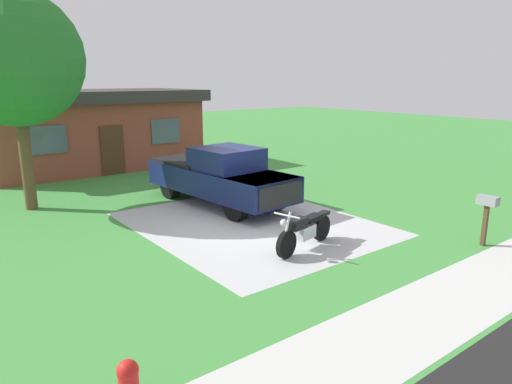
# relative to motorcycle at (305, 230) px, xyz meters

# --- Properties ---
(ground_plane) EXTENTS (80.00, 80.00, 0.00)m
(ground_plane) POSITION_rel_motorcycle_xyz_m (0.19, 2.36, -0.47)
(ground_plane) COLOR #418E3D
(driveway_pad) EXTENTS (5.81, 7.04, 0.01)m
(driveway_pad) POSITION_rel_motorcycle_xyz_m (0.19, 2.36, -0.47)
(driveway_pad) COLOR #BBBBBB
(driveway_pad) RESTS_ON ground
(sidewalk_strip) EXTENTS (36.00, 1.80, 0.01)m
(sidewalk_strip) POSITION_rel_motorcycle_xyz_m (0.19, -3.64, -0.47)
(sidewalk_strip) COLOR beige
(sidewalk_strip) RESTS_ON ground
(motorcycle) EXTENTS (2.18, 0.86, 1.09)m
(motorcycle) POSITION_rel_motorcycle_xyz_m (0.00, 0.00, 0.00)
(motorcycle) COLOR black
(motorcycle) RESTS_ON ground
(pickup_truck) EXTENTS (2.46, 5.76, 1.90)m
(pickup_truck) POSITION_rel_motorcycle_xyz_m (0.69, 4.81, 0.48)
(pickup_truck) COLOR black
(pickup_truck) RESTS_ON ground
(mailbox) EXTENTS (0.26, 0.48, 1.26)m
(mailbox) POSITION_rel_motorcycle_xyz_m (3.67, -2.53, 0.51)
(mailbox) COLOR #4C3823
(mailbox) RESTS_ON ground
(shade_tree) EXTENTS (4.01, 4.01, 6.60)m
(shade_tree) POSITION_rel_motorcycle_xyz_m (-4.38, 7.86, 4.11)
(shade_tree) COLOR brown
(shade_tree) RESTS_ON ground
(neighbor_house) EXTENTS (9.60, 5.60, 3.50)m
(neighbor_house) POSITION_rel_motorcycle_xyz_m (-0.30, 14.02, 1.32)
(neighbor_house) COLOR brown
(neighbor_house) RESTS_ON ground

